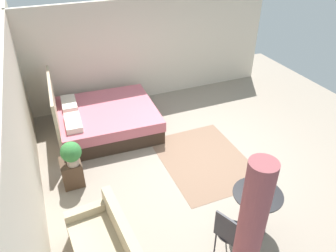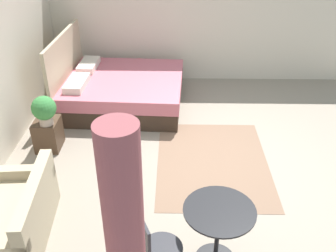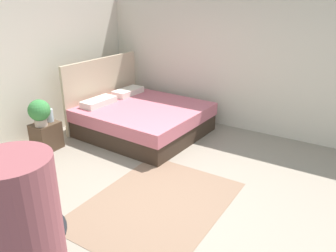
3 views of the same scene
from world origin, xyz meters
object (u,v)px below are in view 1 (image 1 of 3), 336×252
(balcony_table, at_px, (256,204))
(cafe_chair_near_window, at_px, (228,231))
(bed, at_px, (104,119))
(nightstand, at_px, (72,172))
(vase, at_px, (69,153))
(potted_plant, at_px, (71,153))
(couch, at_px, (106,249))

(balcony_table, height_order, cafe_chair_near_window, cafe_chair_near_window)
(bed, distance_m, nightstand, 1.77)
(vase, xyz_separation_m, cafe_chair_near_window, (-2.58, -1.77, -0.06))
(potted_plant, height_order, balcony_table, potted_plant)
(nightstand, bearing_deg, vase, -7.83)
(cafe_chair_near_window, bearing_deg, nightstand, 36.05)
(potted_plant, distance_m, balcony_table, 3.18)
(cafe_chair_near_window, bearing_deg, bed, 11.94)
(bed, xyz_separation_m, potted_plant, (-1.59, 0.91, 0.43))
(bed, bearing_deg, couch, 167.10)
(couch, height_order, potted_plant, potted_plant)
(couch, height_order, vase, couch)
(cafe_chair_near_window, bearing_deg, couch, 69.89)
(nightstand, bearing_deg, couch, -174.40)
(balcony_table, bearing_deg, cafe_chair_near_window, 113.10)
(nightstand, height_order, vase, vase)
(nightstand, bearing_deg, bed, -32.57)
(bed, distance_m, couch, 3.45)
(potted_plant, relative_size, cafe_chair_near_window, 0.51)
(potted_plant, distance_m, vase, 0.26)
(couch, bearing_deg, vase, 4.79)
(vase, bearing_deg, cafe_chair_near_window, -145.49)
(bed, distance_m, balcony_table, 3.97)
(couch, xyz_separation_m, potted_plant, (1.77, 0.14, 0.47))
(potted_plant, bearing_deg, nightstand, 25.41)
(bed, height_order, cafe_chair_near_window, bed)
(cafe_chair_near_window, bearing_deg, vase, 34.51)
(couch, relative_size, balcony_table, 1.88)
(bed, height_order, balcony_table, bed)
(couch, bearing_deg, nightstand, 5.60)
(bed, relative_size, potted_plant, 4.94)
(nightstand, height_order, potted_plant, potted_plant)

